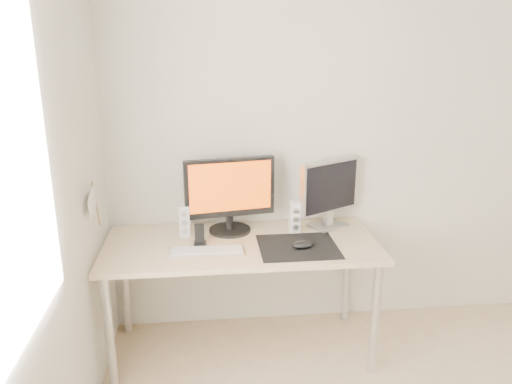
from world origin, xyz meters
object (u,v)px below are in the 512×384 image
desk (241,254)px  speaker_right (295,217)px  phone_dock (200,238)px  mouse (303,245)px  main_monitor (230,192)px  speaker_left (185,220)px  keyboard (207,251)px  second_monitor (329,190)px

desk → speaker_right: 0.41m
desk → phone_dock: 0.27m
mouse → main_monitor: 0.55m
main_monitor → speaker_left: bearing=-172.8°
speaker_left → speaker_right: same height
main_monitor → speaker_right: main_monitor is taller
main_monitor → keyboard: (-0.15, -0.30, -0.25)m
main_monitor → phone_dock: (-0.19, -0.19, -0.22)m
speaker_left → mouse: bearing=-22.1°
speaker_left → speaker_right: size_ratio=1.00×
main_monitor → keyboard: main_monitor is taller
desk → speaker_right: size_ratio=8.20×
desk → main_monitor: (-0.05, 0.18, 0.33)m
desk → keyboard: bearing=-149.2°
main_monitor → second_monitor: main_monitor is taller
phone_dock → main_monitor: bearing=44.6°
keyboard → speaker_right: bearing=25.0°
second_monitor → speaker_left: second_monitor is taller
desk → speaker_left: 0.40m
main_monitor → mouse: bearing=-38.0°
mouse → speaker_left: speaker_left is taller
speaker_left → phone_dock: size_ratio=1.54×
desk → speaker_right: bearing=21.2°
desk → phone_dock: phone_dock is taller
main_monitor → speaker_right: size_ratio=2.82×
desk → second_monitor: bearing=19.5°
mouse → second_monitor: (0.23, 0.33, 0.22)m
phone_dock → speaker_left: bearing=120.3°
mouse → second_monitor: size_ratio=0.27×
mouse → speaker_left: size_ratio=0.59×
main_monitor → phone_dock: 0.34m
speaker_left → phone_dock: speaker_left is taller
main_monitor → second_monitor: bearing=2.3°
keyboard → speaker_left: bearing=116.2°
main_monitor → speaker_left: size_ratio=2.82×
speaker_right → phone_dock: (-0.58, -0.14, -0.06)m
speaker_left → phone_dock: (0.09, -0.15, -0.06)m
second_monitor → speaker_right: bearing=-163.2°
desk → second_monitor: size_ratio=3.68×
mouse → speaker_right: bearing=89.8°
speaker_right → desk: bearing=-158.8°
speaker_right → keyboard: speaker_right is taller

